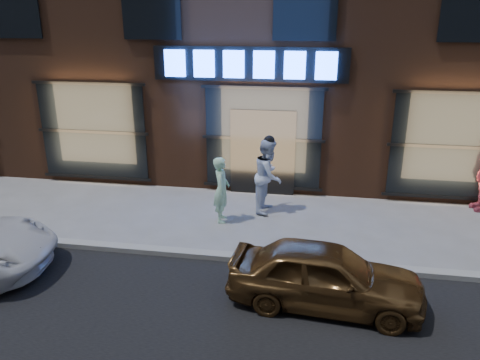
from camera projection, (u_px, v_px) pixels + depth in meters
name	position (u px, v px, depth m)	size (l,w,h in m)	color
ground	(239.00, 260.00, 9.77)	(90.00, 90.00, 0.00)	slate
curb	(239.00, 258.00, 9.75)	(60.00, 0.25, 0.12)	gray
storefront_building	(279.00, 4.00, 15.45)	(30.20, 8.28, 10.30)	#54301E
man_bowtie	(221.00, 190.00, 11.36)	(0.60, 0.39, 1.64)	#ADE3C6
man_cap	(268.00, 176.00, 11.92)	(0.93, 0.73, 1.92)	silver
gold_sedan	(325.00, 275.00, 8.11)	(1.36, 3.37, 1.15)	brown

